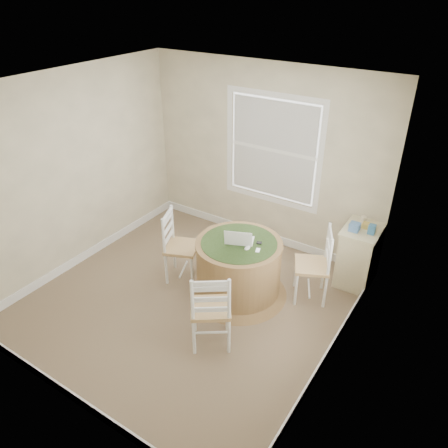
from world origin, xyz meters
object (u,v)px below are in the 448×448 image
Objects in this scene: round_table at (239,266)px; chair_right at (312,265)px; chair_left at (182,247)px; corner_chest at (358,255)px; laptop at (239,240)px; chair_near at (211,308)px.

round_table is 1.30× the size of chair_right.
round_table is at bearing -86.93° from chair_right.
chair_left reaches higher than corner_chest.
chair_right is at bearing -174.87° from laptop.
chair_left is 0.85m from laptop.
laptop is 0.52× the size of corner_chest.
chair_near is at bearing 79.26° from laptop.
corner_chest is at bearing -151.99° from chair_near.
laptop is at bearing -103.53° from chair_left.
laptop reaches higher than corner_chest.
laptop is at bearing -139.37° from corner_chest.
chair_right reaches higher than corner_chest.
laptop reaches higher than chair_right.
chair_left is 1.00× the size of chair_right.
chair_right is 1.19× the size of corner_chest.
corner_chest is at bearing -81.14° from chair_left.
chair_near is at bearing -96.76° from round_table.
round_table is 1.30× the size of chair_near.
chair_right is at bearing -93.25° from chair_left.
chair_near is 1.43m from chair_right.
round_table is at bearing -113.26° from chair_near.
chair_left is 2.29× the size of laptop.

